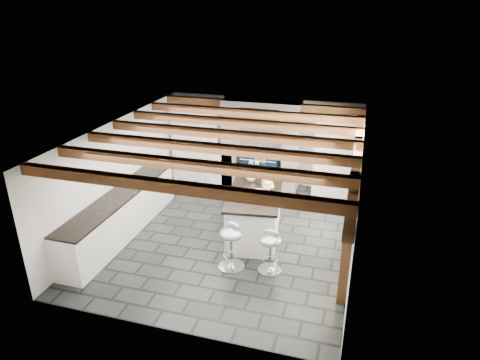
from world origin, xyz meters
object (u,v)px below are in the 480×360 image
(range_cooker, at_px, (260,169))
(kitchen_island, at_px, (255,212))
(bar_stool_far, at_px, (232,241))
(bar_stool_near, at_px, (270,247))

(range_cooker, bearing_deg, kitchen_island, -78.85)
(bar_stool_far, bearing_deg, range_cooker, 118.95)
(kitchen_island, height_order, bar_stool_near, kitchen_island)
(range_cooker, distance_m, bar_stool_near, 3.90)
(range_cooker, bearing_deg, bar_stool_far, -84.13)
(range_cooker, xyz_separation_m, bar_stool_far, (0.39, -3.83, 0.10))
(range_cooker, relative_size, kitchen_island, 0.47)
(range_cooker, height_order, kitchen_island, kitchen_island)
(range_cooker, height_order, bar_stool_far, range_cooker)
(bar_stool_near, bearing_deg, bar_stool_far, -163.93)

